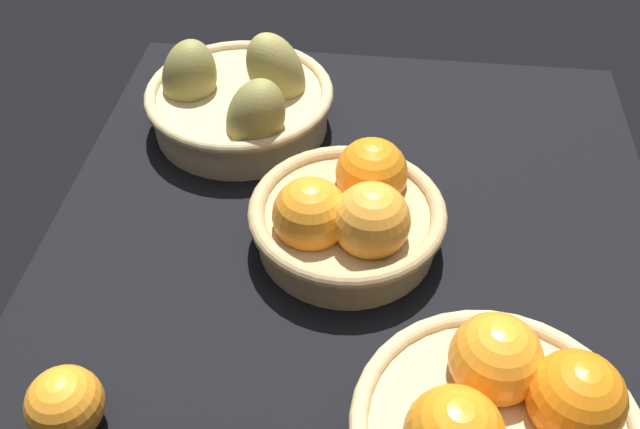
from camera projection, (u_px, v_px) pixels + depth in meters
market_tray at (352, 262)px, 82.37cm from camera, size 84.00×72.00×3.00cm
basket_far_right_pears at (241, 100)px, 94.99cm from camera, size 25.17×25.17×14.42cm
basket_center at (348, 215)px, 79.33cm from camera, size 22.27×22.27×11.44cm
loose_orange_front_gap at (65, 404)px, 63.46cm from camera, size 7.00×7.00×7.00cm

